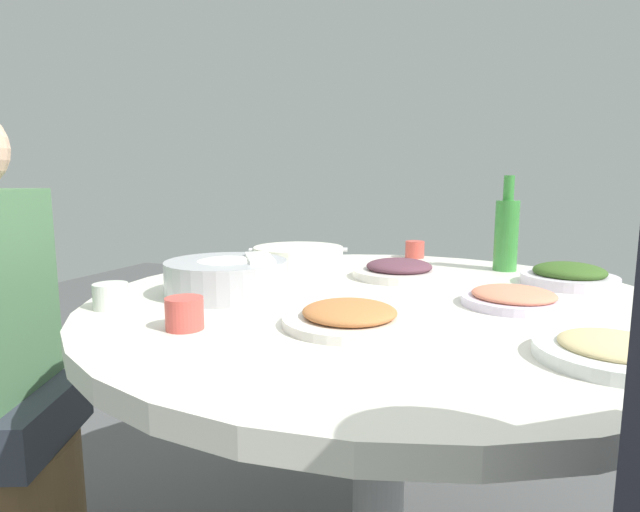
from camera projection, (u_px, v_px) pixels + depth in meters
The scene contains 12 objects.
round_dining_table at pixel (381, 342), 1.14m from camera, with size 1.28×1.28×0.77m.
rice_bowl at pixel (227, 276), 1.14m from camera, with size 0.27×0.27×0.09m.
soup_bowl at pixel (298, 258), 1.50m from camera, with size 0.27×0.27×0.06m.
dish_shrimp at pixel (514, 298), 1.04m from camera, with size 0.21×0.21×0.04m.
dish_greens at pixel (569, 276), 1.24m from camera, with size 0.23×0.23×0.06m.
dish_tofu_braise at pixel (348, 316), 0.90m from camera, with size 0.24×0.24×0.04m.
dish_eggplant at pixel (399, 270), 1.34m from camera, with size 0.25×0.25×0.05m.
dish_noodles at pixel (614, 351), 0.72m from camera, with size 0.22×0.22×0.04m.
green_bottle at pixel (506, 233), 1.43m from camera, with size 0.07×0.07×0.27m.
tea_cup_near at pixel (184, 313), 0.87m from camera, with size 0.07×0.07×0.06m, color #D04E44.
tea_cup_far at pixel (415, 249), 1.68m from camera, with size 0.06×0.06×0.06m, color #CD4A3F.
tea_cup_side at pixel (111, 296), 1.02m from camera, with size 0.07×0.07×0.05m, color silver.
Camera 1 is at (1.08, 0.26, 1.03)m, focal length 28.30 mm.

